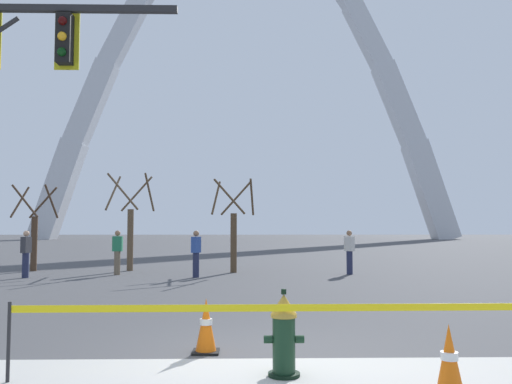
{
  "coord_description": "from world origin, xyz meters",
  "views": [
    {
      "loc": [
        -0.18,
        -7.07,
        1.69
      ],
      "look_at": [
        0.08,
        5.0,
        2.5
      ],
      "focal_mm": 37.43,
      "sensor_mm": 36.0,
      "label": 1
    }
  ],
  "objects_px": {
    "traffic_cone_by_hydrant": "(449,362)",
    "pedestrian_walking_left": "(349,252)",
    "traffic_cone_mid_sidewalk": "(206,326)",
    "pedestrian_standing_center": "(196,253)",
    "fire_hydrant": "(284,335)",
    "monument_arch": "(246,89)",
    "pedestrian_walking_right": "(117,252)",
    "pedestrian_near_trees": "(26,254)"
  },
  "relations": [
    {
      "from": "traffic_cone_by_hydrant",
      "to": "pedestrian_walking_left",
      "type": "height_order",
      "value": "pedestrian_walking_left"
    },
    {
      "from": "traffic_cone_mid_sidewalk",
      "to": "pedestrian_walking_left",
      "type": "distance_m",
      "value": 12.77
    },
    {
      "from": "pedestrian_standing_center",
      "to": "pedestrian_walking_left",
      "type": "bearing_deg",
      "value": 11.33
    },
    {
      "from": "fire_hydrant",
      "to": "pedestrian_walking_left",
      "type": "relative_size",
      "value": 0.62
    },
    {
      "from": "traffic_cone_by_hydrant",
      "to": "traffic_cone_mid_sidewalk",
      "type": "distance_m",
      "value": 3.25
    },
    {
      "from": "traffic_cone_mid_sidewalk",
      "to": "monument_arch",
      "type": "relative_size",
      "value": 0.01
    },
    {
      "from": "traffic_cone_by_hydrant",
      "to": "pedestrian_standing_center",
      "type": "bearing_deg",
      "value": 105.99
    },
    {
      "from": "monument_arch",
      "to": "pedestrian_walking_right",
      "type": "bearing_deg",
      "value": -94.75
    },
    {
      "from": "traffic_cone_by_hydrant",
      "to": "monument_arch",
      "type": "relative_size",
      "value": 0.01
    },
    {
      "from": "pedestrian_walking_left",
      "to": "fire_hydrant",
      "type": "bearing_deg",
      "value": -104.32
    },
    {
      "from": "traffic_cone_by_hydrant",
      "to": "pedestrian_near_trees",
      "type": "xyz_separation_m",
      "value": [
        -9.43,
        12.88,
        0.46
      ]
    },
    {
      "from": "traffic_cone_by_hydrant",
      "to": "monument_arch",
      "type": "bearing_deg",
      "value": 91.5
    },
    {
      "from": "traffic_cone_mid_sidewalk",
      "to": "traffic_cone_by_hydrant",
      "type": "bearing_deg",
      "value": -37.71
    },
    {
      "from": "pedestrian_walking_right",
      "to": "pedestrian_standing_center",
      "type": "bearing_deg",
      "value": -20.7
    },
    {
      "from": "traffic_cone_by_hydrant",
      "to": "pedestrian_standing_center",
      "type": "height_order",
      "value": "pedestrian_standing_center"
    },
    {
      "from": "fire_hydrant",
      "to": "monument_arch",
      "type": "relative_size",
      "value": 0.02
    },
    {
      "from": "monument_arch",
      "to": "fire_hydrant",
      "type": "bearing_deg",
      "value": -89.78
    },
    {
      "from": "traffic_cone_mid_sidewalk",
      "to": "pedestrian_walking_left",
      "type": "height_order",
      "value": "pedestrian_walking_left"
    },
    {
      "from": "fire_hydrant",
      "to": "pedestrian_walking_left",
      "type": "xyz_separation_m",
      "value": [
        3.36,
        13.18,
        0.35
      ]
    },
    {
      "from": "fire_hydrant",
      "to": "traffic_cone_mid_sidewalk",
      "type": "distance_m",
      "value": 1.54
    },
    {
      "from": "pedestrian_walking_left",
      "to": "pedestrian_walking_right",
      "type": "height_order",
      "value": "same"
    },
    {
      "from": "monument_arch",
      "to": "pedestrian_walking_right",
      "type": "xyz_separation_m",
      "value": [
        -4.75,
        -57.16,
        -21.12
      ]
    },
    {
      "from": "traffic_cone_mid_sidewalk",
      "to": "pedestrian_standing_center",
      "type": "height_order",
      "value": "pedestrian_standing_center"
    },
    {
      "from": "pedestrian_standing_center",
      "to": "pedestrian_walking_right",
      "type": "distance_m",
      "value": 3.13
    },
    {
      "from": "traffic_cone_mid_sidewalk",
      "to": "pedestrian_near_trees",
      "type": "distance_m",
      "value": 12.88
    },
    {
      "from": "fire_hydrant",
      "to": "traffic_cone_mid_sidewalk",
      "type": "relative_size",
      "value": 1.36
    },
    {
      "from": "pedestrian_walking_left",
      "to": "pedestrian_standing_center",
      "type": "relative_size",
      "value": 1.0
    },
    {
      "from": "traffic_cone_mid_sidewalk",
      "to": "pedestrian_standing_center",
      "type": "xyz_separation_m",
      "value": [
        -1.12,
        10.91,
        0.46
      ]
    },
    {
      "from": "traffic_cone_by_hydrant",
      "to": "pedestrian_walking_right",
      "type": "height_order",
      "value": "pedestrian_walking_right"
    },
    {
      "from": "traffic_cone_mid_sidewalk",
      "to": "pedestrian_walking_right",
      "type": "height_order",
      "value": "pedestrian_walking_right"
    },
    {
      "from": "pedestrian_standing_center",
      "to": "pedestrian_near_trees",
      "type": "relative_size",
      "value": 1.0
    },
    {
      "from": "pedestrian_standing_center",
      "to": "pedestrian_walking_right",
      "type": "bearing_deg",
      "value": 159.3
    },
    {
      "from": "fire_hydrant",
      "to": "traffic_cone_by_hydrant",
      "type": "relative_size",
      "value": 1.36
    },
    {
      "from": "fire_hydrant",
      "to": "pedestrian_walking_right",
      "type": "distance_m",
      "value": 14.12
    },
    {
      "from": "traffic_cone_mid_sidewalk",
      "to": "pedestrian_walking_left",
      "type": "relative_size",
      "value": 0.46
    },
    {
      "from": "fire_hydrant",
      "to": "pedestrian_walking_right",
      "type": "height_order",
      "value": "pedestrian_walking_right"
    },
    {
      "from": "fire_hydrant",
      "to": "monument_arch",
      "type": "distance_m",
      "value": 73.55
    },
    {
      "from": "pedestrian_walking_left",
      "to": "pedestrian_walking_right",
      "type": "bearing_deg",
      "value": 179.93
    },
    {
      "from": "pedestrian_standing_center",
      "to": "pedestrian_walking_right",
      "type": "relative_size",
      "value": 1.0
    },
    {
      "from": "pedestrian_walking_left",
      "to": "pedestrian_near_trees",
      "type": "bearing_deg",
      "value": -174.35
    },
    {
      "from": "pedestrian_walking_right",
      "to": "fire_hydrant",
      "type": "bearing_deg",
      "value": -69.17
    },
    {
      "from": "fire_hydrant",
      "to": "traffic_cone_mid_sidewalk",
      "type": "bearing_deg",
      "value": 129.38
    }
  ]
}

